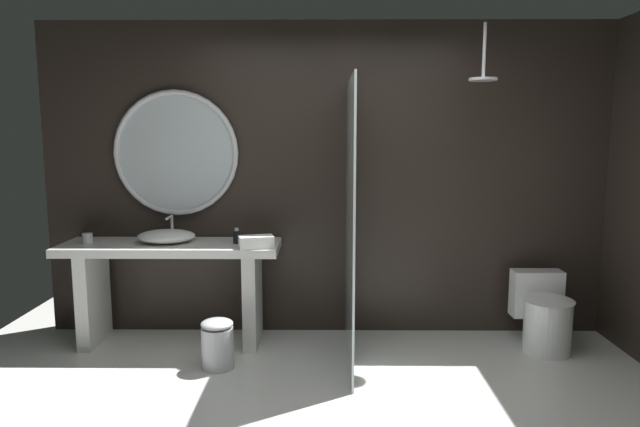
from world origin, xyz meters
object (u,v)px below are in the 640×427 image
at_px(rain_shower_head, 483,73).
at_px(tumbler_cup, 87,238).
at_px(round_wall_mirror, 176,153).
at_px(toilet, 544,315).
at_px(waste_bin, 217,343).
at_px(soap_dispenser, 237,237).
at_px(folded_hand_towel, 256,242).
at_px(vessel_sink, 166,236).

bearing_deg(rain_shower_head, tumbler_cup, 177.85).
bearing_deg(tumbler_cup, rain_shower_head, -2.15).
height_order(tumbler_cup, round_wall_mirror, round_wall_mirror).
relative_size(round_wall_mirror, rain_shower_head, 2.48).
bearing_deg(rain_shower_head, toilet, 1.68).
relative_size(rain_shower_head, waste_bin, 1.14).
distance_m(round_wall_mirror, toilet, 3.24).
relative_size(tumbler_cup, toilet, 0.14).
xyz_separation_m(tumbler_cup, rain_shower_head, (3.07, -0.12, 1.27)).
bearing_deg(toilet, waste_bin, -171.00).
bearing_deg(tumbler_cup, waste_bin, -23.97).
distance_m(soap_dispenser, folded_hand_towel, 0.25).
xyz_separation_m(soap_dispenser, waste_bin, (-0.08, -0.49, -0.70)).
bearing_deg(waste_bin, soap_dispenser, 80.92).
bearing_deg(round_wall_mirror, rain_shower_head, -8.84).
relative_size(vessel_sink, toilet, 0.78).
relative_size(tumbler_cup, round_wall_mirror, 0.08).
height_order(tumbler_cup, rain_shower_head, rain_shower_head).
relative_size(tumbler_cup, rain_shower_head, 0.19).
bearing_deg(toilet, tumbler_cup, 178.44).
relative_size(round_wall_mirror, toilet, 1.76).
relative_size(tumbler_cup, waste_bin, 0.22).
distance_m(vessel_sink, tumbler_cup, 0.63).
bearing_deg(vessel_sink, toilet, -2.45).
height_order(round_wall_mirror, rain_shower_head, rain_shower_head).
xyz_separation_m(rain_shower_head, folded_hand_towel, (-1.70, -0.06, -1.26)).
bearing_deg(soap_dispenser, round_wall_mirror, 153.56).
relative_size(tumbler_cup, soap_dispenser, 0.64).
bearing_deg(round_wall_mirror, waste_bin, -59.11).
distance_m(rain_shower_head, toilet, 1.94).
xyz_separation_m(tumbler_cup, round_wall_mirror, (0.67, 0.26, 0.67)).
distance_m(rain_shower_head, waste_bin, 2.79).
height_order(soap_dispenser, folded_hand_towel, soap_dispenser).
relative_size(vessel_sink, soap_dispenser, 3.67).
distance_m(waste_bin, folded_hand_towel, 0.80).
distance_m(soap_dispenser, rain_shower_head, 2.26).
xyz_separation_m(tumbler_cup, soap_dispenser, (1.20, -0.00, 0.01)).
height_order(vessel_sink, soap_dispenser, vessel_sink).
bearing_deg(toilet, round_wall_mirror, 173.12).
relative_size(round_wall_mirror, waste_bin, 2.82).
bearing_deg(rain_shower_head, round_wall_mirror, 171.16).
height_order(rain_shower_head, toilet, rain_shower_head).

